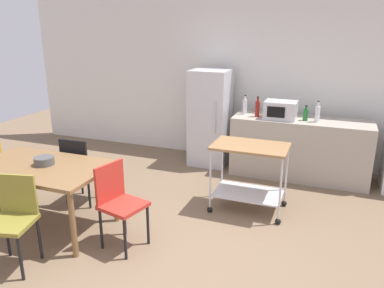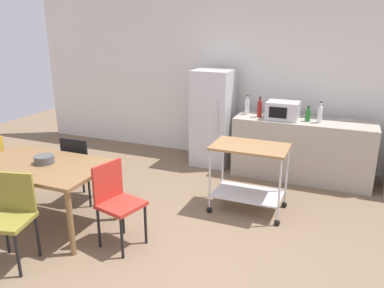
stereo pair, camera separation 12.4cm
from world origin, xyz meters
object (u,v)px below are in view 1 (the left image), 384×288
object	(u,v)px
chair_black	(80,166)
bottle_sparkling_water	(317,113)
chair_olive	(13,216)
microwave	(280,110)
bottle_hot_sauce	(306,114)
dining_table	(41,172)
chair_red	(119,200)
refrigerator	(210,118)
kitchen_cart	(249,167)
bottle_soda	(245,106)
fruit_bowl	(44,161)
bottle_soy_sauce	(257,108)

from	to	relation	value
chair_black	bottle_sparkling_water	xyz separation A→B (m)	(2.73, 1.84, 0.51)
chair_olive	microwave	xyz separation A→B (m)	(1.98, 3.19, 0.51)
chair_olive	bottle_hot_sauce	distance (m)	3.99
dining_table	bottle_sparkling_water	world-z (taller)	bottle_sparkling_water
dining_table	chair_red	bearing A→B (deg)	-1.90
refrigerator	chair_red	bearing A→B (deg)	-91.95
dining_table	microwave	bearing A→B (deg)	48.33
kitchen_cart	chair_black	bearing A→B (deg)	-163.90
bottle_hot_sauce	bottle_sparkling_water	distance (m)	0.17
chair_red	kitchen_cart	size ratio (longest dim) A/B	0.98
chair_black	microwave	xyz separation A→B (m)	(2.21, 1.86, 0.51)
chair_black	kitchen_cart	xyz separation A→B (m)	(2.05, 0.59, 0.05)
chair_red	refrigerator	bearing A→B (deg)	11.87
chair_red	microwave	xyz separation A→B (m)	(1.23, 2.54, 0.51)
refrigerator	bottle_soda	size ratio (longest dim) A/B	5.23
bottle_soda	bottle_sparkling_water	world-z (taller)	bottle_sparkling_water
bottle_sparkling_water	fruit_bowl	size ratio (longest dim) A/B	1.38
bottle_soy_sauce	microwave	bearing A→B (deg)	0.11
dining_table	chair_red	size ratio (longest dim) A/B	1.69
bottle_hot_sauce	refrigerator	bearing A→B (deg)	173.93
chair_olive	bottle_soy_sauce	distance (m)	3.62
dining_table	bottle_hot_sauce	distance (m)	3.63
chair_red	fruit_bowl	xyz separation A→B (m)	(-0.97, 0.07, 0.28)
dining_table	refrigerator	world-z (taller)	refrigerator
bottle_soda	microwave	world-z (taller)	bottle_soda
dining_table	fruit_bowl	xyz separation A→B (m)	(0.03, 0.03, 0.12)
chair_olive	bottle_soy_sauce	bearing A→B (deg)	49.16
fruit_bowl	refrigerator	bearing A→B (deg)	68.10
chair_olive	chair_red	size ratio (longest dim) A/B	1.00
bottle_hot_sauce	bottle_sparkling_water	world-z (taller)	bottle_sparkling_water
bottle_hot_sauce	bottle_sparkling_water	bearing A→B (deg)	-8.95
chair_red	bottle_soy_sauce	bearing A→B (deg)	-5.45
kitchen_cart	fruit_bowl	bearing A→B (deg)	-149.48
bottle_soy_sauce	bottle_sparkling_water	xyz separation A→B (m)	(0.86, -0.02, -0.00)
chair_black	bottle_soda	distance (m)	2.61
bottle_soy_sauce	microwave	world-z (taller)	bottle_soy_sauce
bottle_sparkling_water	chair_olive	bearing A→B (deg)	-128.25
chair_red	dining_table	bearing A→B (deg)	101.92
refrigerator	chair_olive	bearing A→B (deg)	-104.08
refrigerator	dining_table	bearing A→B (deg)	-112.27
chair_red	refrigerator	xyz separation A→B (m)	(0.09, 2.71, 0.26)
bottle_sparkling_water	chair_black	bearing A→B (deg)	-145.93
chair_black	microwave	distance (m)	2.93
chair_red	bottle_soda	bearing A→B (deg)	-0.45
kitchen_cart	microwave	bearing A→B (deg)	83.05
chair_olive	fruit_bowl	size ratio (longest dim) A/B	4.07
bottle_sparkling_water	bottle_soy_sauce	bearing A→B (deg)	178.79
kitchen_cart	bottle_soy_sauce	distance (m)	1.36
dining_table	bottle_soda	distance (m)	3.12
dining_table	bottle_hot_sauce	world-z (taller)	bottle_hot_sauce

